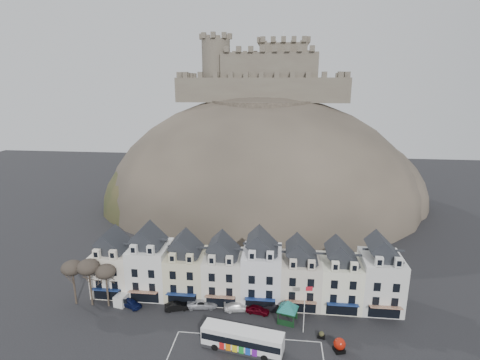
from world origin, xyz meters
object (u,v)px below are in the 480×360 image
(car_navy, at_px, (131,303))
(white_van, at_px, (125,297))
(car_silver, at_px, (203,303))
(car_maroon, at_px, (258,310))
(car_white, at_px, (238,307))
(red_buoy, at_px, (339,345))
(bus, at_px, (242,339))
(car_black, at_px, (177,306))
(flagpole, at_px, (305,306))
(bus_shelter, at_px, (288,305))
(car_charcoal, at_px, (276,308))

(car_navy, bearing_deg, white_van, 73.97)
(car_silver, bearing_deg, car_maroon, -102.57)
(car_white, relative_size, car_maroon, 1.20)
(red_buoy, relative_size, car_white, 0.44)
(bus, distance_m, car_navy, 22.17)
(car_maroon, bearing_deg, car_black, 102.76)
(red_buoy, xyz_separation_m, car_black, (-26.20, 7.34, -0.40))
(flagpole, height_order, car_maroon, flagpole)
(car_navy, xyz_separation_m, car_white, (18.62, 1.08, -0.02))
(flagpole, bearing_deg, bus_shelter, 136.30)
(car_navy, bearing_deg, car_maroon, -64.62)
(car_charcoal, bearing_deg, flagpole, -129.64)
(car_black, bearing_deg, car_navy, 73.11)
(flagpole, distance_m, car_maroon, 9.48)
(white_van, relative_size, car_white, 0.94)
(car_black, xyz_separation_m, car_white, (10.40, 1.06, 0.00))
(car_white, height_order, car_charcoal, car_charcoal)
(car_navy, xyz_separation_m, car_maroon, (22.03, 0.63, -0.03))
(bus_shelter, height_order, car_white, bus_shelter)
(bus, height_order, red_buoy, bus)
(bus_shelter, bearing_deg, red_buoy, -25.29)
(car_black, distance_m, car_white, 10.45)
(red_buoy, xyz_separation_m, white_van, (-36.08, 8.70, -0.12))
(car_maroon, bearing_deg, red_buoy, -112.40)
(bus, height_order, bus_shelter, bus_shelter)
(bus_shelter, distance_m, car_navy, 27.15)
(red_buoy, relative_size, car_silver, 0.41)
(car_silver, bearing_deg, car_navy, 88.28)
(bus, bearing_deg, car_black, 155.72)
(car_navy, relative_size, car_maroon, 1.05)
(car_black, bearing_deg, red_buoy, -122.71)
(car_navy, height_order, car_white, car_navy)
(white_van, relative_size, car_silver, 0.86)
(car_black, xyz_separation_m, car_charcoal, (16.93, 1.36, 0.01))
(bus_shelter, distance_m, car_black, 18.98)
(bus, height_order, car_navy, bus)
(white_van, xyz_separation_m, car_silver, (14.07, 0.00, -0.23))
(flagpole, height_order, car_silver, flagpole)
(car_navy, distance_m, car_white, 18.66)
(car_maroon, bearing_deg, flagpole, -108.66)
(bus_shelter, height_order, car_black, bus_shelter)
(white_van, relative_size, car_black, 1.07)
(bus, xyz_separation_m, car_black, (-12.20, 8.56, -1.17))
(car_charcoal, bearing_deg, car_navy, 101.66)
(car_charcoal, bearing_deg, car_black, 103.10)
(flagpole, distance_m, white_van, 31.82)
(red_buoy, bearing_deg, flagpole, 142.14)
(bus_shelter, bearing_deg, car_black, -168.80)
(car_black, height_order, car_maroon, car_black)
(car_silver, bearing_deg, car_black, 99.89)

